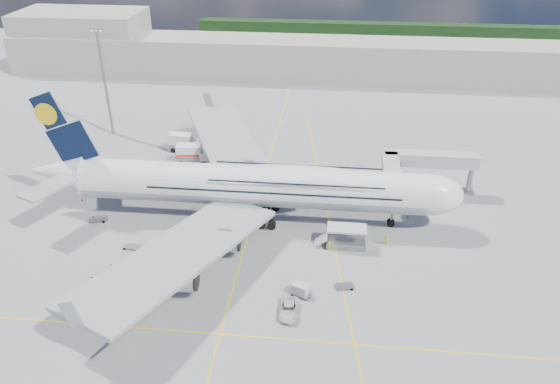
# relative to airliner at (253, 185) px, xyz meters

# --- Properties ---
(ground) EXTENTS (300.00, 300.00, 0.00)m
(ground) POSITION_rel_airliner_xyz_m (-0.26, -10.00, -6.87)
(ground) COLOR gray
(ground) RESTS_ON ground
(taxi_line_main) EXTENTS (0.25, 220.00, 0.01)m
(taxi_line_main) POSITION_rel_airliner_xyz_m (-0.26, -10.00, -6.86)
(taxi_line_main) COLOR yellow
(taxi_line_main) RESTS_ON ground
(taxi_line_cross) EXTENTS (120.00, 0.25, 0.01)m
(taxi_line_cross) POSITION_rel_airliner_xyz_m (-0.26, -30.00, -6.86)
(taxi_line_cross) COLOR yellow
(taxi_line_cross) RESTS_ON ground
(taxi_line_diag) EXTENTS (14.16, 99.06, 0.01)m
(taxi_line_diag) POSITION_rel_airliner_xyz_m (13.74, -0.00, -6.86)
(taxi_line_diag) COLOR yellow
(taxi_line_diag) RESTS_ON ground
(airliner) EXTENTS (77.26, 79.15, 23.71)m
(airliner) POSITION_rel_airliner_xyz_m (0.00, 0.00, 0.00)
(airliner) COLOR white
(airliner) RESTS_ON ground
(jet_bridge) EXTENTS (18.80, 12.10, 8.50)m
(jet_bridge) POSITION_rel_airliner_xyz_m (29.55, 10.94, -0.02)
(jet_bridge) COLOR #B7B7BC
(jet_bridge) RESTS_ON ground
(cargo_loader) EXTENTS (8.53, 3.20, 3.67)m
(cargo_loader) POSITION_rel_airliner_xyz_m (16.56, -7.11, -5.62)
(cargo_loader) COLOR silver
(cargo_loader) RESTS_ON ground
(light_mast) EXTENTS (3.00, 0.70, 25.50)m
(light_mast) POSITION_rel_airliner_xyz_m (-40.26, 35.00, 6.34)
(light_mast) COLOR gray
(light_mast) RESTS_ON ground
(terminal) EXTENTS (180.00, 16.00, 12.00)m
(terminal) POSITION_rel_airliner_xyz_m (-0.26, 85.00, -0.87)
(terminal) COLOR #B2AD9E
(terminal) RESTS_ON ground
(hangar) EXTENTS (40.00, 22.00, 18.00)m
(hangar) POSITION_rel_airliner_xyz_m (-70.26, 90.00, 2.13)
(hangar) COLOR #B2AD9E
(hangar) RESTS_ON ground
(tree_line) EXTENTS (160.00, 6.00, 8.00)m
(tree_line) POSITION_rel_airliner_xyz_m (39.74, 130.00, -2.87)
(tree_line) COLOR #193814
(tree_line) RESTS_ON ground
(dolly_row_a) EXTENTS (3.05, 1.91, 0.42)m
(dolly_row_a) POSITION_rel_airliner_xyz_m (-19.03, -11.68, -6.54)
(dolly_row_a) COLOR gray
(dolly_row_a) RESTS_ON ground
(dolly_row_b) EXTENTS (3.46, 2.71, 0.45)m
(dolly_row_b) POSITION_rel_airliner_xyz_m (-21.20, -20.99, -6.52)
(dolly_row_b) COLOR gray
(dolly_row_b) RESTS_ON ground
(dolly_row_c) EXTENTS (2.95, 2.00, 0.40)m
(dolly_row_c) POSITION_rel_airliner_xyz_m (-12.76, -11.36, -6.56)
(dolly_row_c) COLOR gray
(dolly_row_c) RESTS_ON ground
(dolly_back) EXTENTS (3.53, 2.71, 0.46)m
(dolly_back) POSITION_rel_airliner_xyz_m (-28.09, -4.00, -6.51)
(dolly_back) COLOR gray
(dolly_back) RESTS_ON ground
(dolly_nose_far) EXTENTS (3.03, 2.06, 0.41)m
(dolly_nose_far) POSITION_rel_airliner_xyz_m (16.54, -18.31, -6.55)
(dolly_nose_far) COLOR gray
(dolly_nose_far) RESTS_ON ground
(dolly_nose_near) EXTENTS (3.56, 2.81, 1.99)m
(dolly_nose_near) POSITION_rel_airliner_xyz_m (10.05, -20.76, -5.80)
(dolly_nose_near) COLOR gray
(dolly_nose_near) RESTS_ON ground
(baggage_tug) EXTENTS (3.19, 1.84, 1.88)m
(baggage_tug) POSITION_rel_airliner_xyz_m (-13.06, -18.37, -6.04)
(baggage_tug) COLOR white
(baggage_tug) RESTS_ON ground
(catering_truck_inner) EXTENTS (7.47, 3.41, 4.33)m
(catering_truck_inner) POSITION_rel_airliner_xyz_m (-16.76, 21.04, -4.82)
(catering_truck_inner) COLOR gray
(catering_truck_inner) RESTS_ON ground
(catering_truck_outer) EXTENTS (7.41, 3.35, 4.30)m
(catering_truck_outer) POSITION_rel_airliner_xyz_m (-20.05, 26.86, -4.87)
(catering_truck_outer) COLOR gray
(catering_truck_outer) RESTS_ON ground
(service_van) EXTENTS (2.67, 5.45, 1.49)m
(service_van) POSITION_rel_airliner_xyz_m (8.65, -24.90, -6.12)
(service_van) COLOR silver
(service_van) RESTS_ON ground
(crew_nose) EXTENTS (0.78, 0.68, 1.81)m
(crew_nose) POSITION_rel_airliner_xyz_m (26.13, 5.71, -5.96)
(crew_nose) COLOR #DCED19
(crew_nose) RESTS_ON ground
(crew_loader) EXTENTS (1.21, 1.19, 1.97)m
(crew_loader) POSITION_rel_airliner_xyz_m (23.43, -6.32, -5.89)
(crew_loader) COLOR #D4EB18
(crew_loader) RESTS_ON ground
(crew_wing) EXTENTS (0.65, 1.13, 1.82)m
(crew_wing) POSITION_rel_airliner_xyz_m (-19.84, -18.50, -5.96)
(crew_wing) COLOR #A9E217
(crew_wing) RESTS_ON ground
(crew_van) EXTENTS (0.74, 0.90, 1.58)m
(crew_van) POSITION_rel_airliner_xyz_m (13.95, -8.66, -6.08)
(crew_van) COLOR #98EB18
(crew_van) RESTS_ON ground
(crew_tug) EXTENTS (1.13, 0.84, 1.56)m
(crew_tug) POSITION_rel_airliner_xyz_m (-9.09, -24.22, -6.09)
(crew_tug) COLOR #E0FE1A
(crew_tug) RESTS_ON ground
(cone_nose) EXTENTS (0.45, 0.45, 0.58)m
(cone_nose) POSITION_rel_airliner_xyz_m (28.11, 3.16, -6.59)
(cone_nose) COLOR #EF370C
(cone_nose) RESTS_ON ground
(cone_wing_left_inner) EXTENTS (0.43, 0.43, 0.55)m
(cone_wing_left_inner) POSITION_rel_airliner_xyz_m (-10.87, 17.11, -6.60)
(cone_wing_left_inner) COLOR #EF370C
(cone_wing_left_inner) RESTS_ON ground
(cone_wing_left_outer) EXTENTS (0.39, 0.39, 0.50)m
(cone_wing_left_outer) POSITION_rel_airliner_xyz_m (-20.91, 22.59, -6.63)
(cone_wing_left_outer) COLOR #EF370C
(cone_wing_left_outer) RESTS_ON ground
(cone_wing_right_inner) EXTENTS (0.44, 0.44, 0.56)m
(cone_wing_right_inner) POSITION_rel_airliner_xyz_m (-10.02, -18.50, -6.60)
(cone_wing_right_inner) COLOR #EF370C
(cone_wing_right_inner) RESTS_ON ground
(cone_wing_right_outer) EXTENTS (0.50, 0.50, 0.63)m
(cone_wing_right_outer) POSITION_rel_airliner_xyz_m (-11.19, -17.18, -6.56)
(cone_wing_right_outer) COLOR #EF370C
(cone_wing_right_outer) RESTS_ON ground
(cone_tail) EXTENTS (0.41, 0.41, 0.53)m
(cone_tail) POSITION_rel_airliner_xyz_m (-34.11, 2.75, -6.61)
(cone_tail) COLOR #EF370C
(cone_tail) RESTS_ON ground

